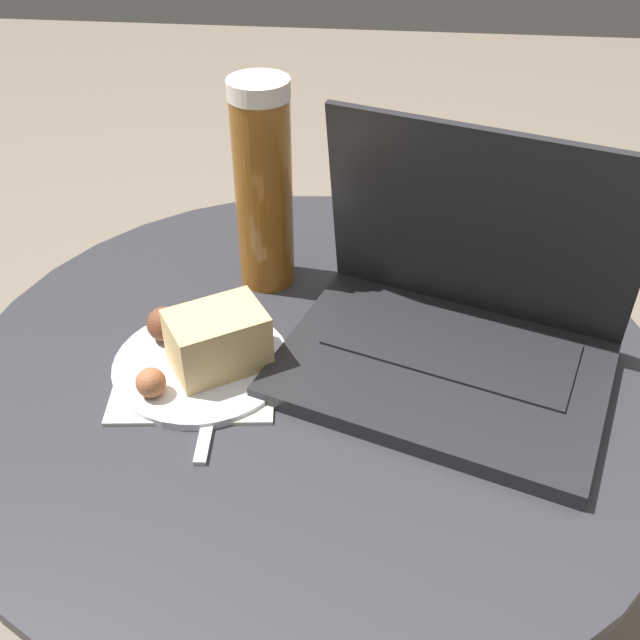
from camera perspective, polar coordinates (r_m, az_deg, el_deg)
The scene contains 7 objects.
ground_plane at distance 1.21m, azimuth -0.34°, elevation -22.42°, with size 6.00×6.00×0.00m, color #726656.
table at distance 0.88m, azimuth -0.44°, elevation -9.14°, with size 0.75×0.75×0.52m.
napkin at distance 0.78m, azimuth -9.52°, elevation -4.82°, with size 0.18×0.13×0.00m.
laptop at distance 0.79m, azimuth 10.16°, elevation -0.15°, with size 0.39×0.33×0.25m.
beer_glass at distance 0.87m, azimuth -4.33°, elevation 10.06°, with size 0.07×0.07×0.25m.
snack_plate at distance 0.79m, azimuth -8.72°, elevation -2.25°, with size 0.19×0.19×0.07m.
fork at distance 0.78m, azimuth -7.93°, elevation -4.94°, with size 0.03×0.18×0.00m.
Camera 1 is at (0.07, -0.60, 1.05)m, focal length 42.00 mm.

